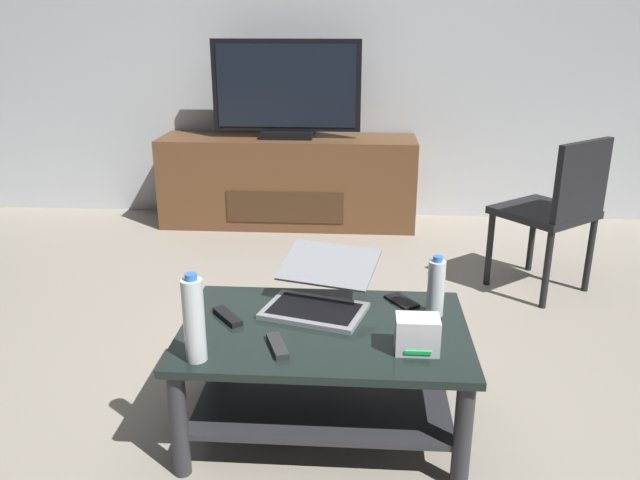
{
  "coord_description": "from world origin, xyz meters",
  "views": [
    {
      "loc": [
        0.2,
        -2.2,
        1.45
      ],
      "look_at": [
        0.03,
        0.3,
        0.57
      ],
      "focal_mm": 35.48,
      "sensor_mm": 36.0,
      "label": 1
    }
  ],
  "objects_px": {
    "router_box": "(417,334)",
    "coffee_table": "(324,359)",
    "television": "(286,91)",
    "tv_remote": "(278,346)",
    "water_bottle_far": "(194,320)",
    "laptop": "(320,292)",
    "soundbar_remote": "(228,317)",
    "media_cabinet": "(288,181)",
    "dining_chair": "(557,207)",
    "cell_phone": "(402,301)",
    "water_bottle_near": "(436,288)"
  },
  "relations": [
    {
      "from": "soundbar_remote",
      "to": "water_bottle_near",
      "type": "bearing_deg",
      "value": -31.62
    },
    {
      "from": "coffee_table",
      "to": "tv_remote",
      "type": "relative_size",
      "value": 6.35
    },
    {
      "from": "coffee_table",
      "to": "water_bottle_far",
      "type": "bearing_deg",
      "value": -147.57
    },
    {
      "from": "laptop",
      "to": "water_bottle_far",
      "type": "height_order",
      "value": "water_bottle_far"
    },
    {
      "from": "media_cabinet",
      "to": "water_bottle_near",
      "type": "distance_m",
      "value": 2.49
    },
    {
      "from": "water_bottle_far",
      "to": "soundbar_remote",
      "type": "relative_size",
      "value": 1.85
    },
    {
      "from": "coffee_table",
      "to": "television",
      "type": "xyz_separation_m",
      "value": [
        -0.41,
        2.45,
        0.68
      ]
    },
    {
      "from": "cell_phone",
      "to": "router_box",
      "type": "bearing_deg",
      "value": -119.45
    },
    {
      "from": "router_box",
      "to": "tv_remote",
      "type": "distance_m",
      "value": 0.46
    },
    {
      "from": "water_bottle_near",
      "to": "dining_chair",
      "type": "bearing_deg",
      "value": 57.17
    },
    {
      "from": "water_bottle_far",
      "to": "cell_phone",
      "type": "distance_m",
      "value": 0.84
    },
    {
      "from": "media_cabinet",
      "to": "tv_remote",
      "type": "bearing_deg",
      "value": -84.17
    },
    {
      "from": "dining_chair",
      "to": "cell_phone",
      "type": "relative_size",
      "value": 6.2
    },
    {
      "from": "coffee_table",
      "to": "router_box",
      "type": "relative_size",
      "value": 7.15
    },
    {
      "from": "television",
      "to": "water_bottle_far",
      "type": "bearing_deg",
      "value": -89.57
    },
    {
      "from": "television",
      "to": "tv_remote",
      "type": "distance_m",
      "value": 2.68
    },
    {
      "from": "laptop",
      "to": "water_bottle_far",
      "type": "relative_size",
      "value": 1.64
    },
    {
      "from": "media_cabinet",
      "to": "router_box",
      "type": "xyz_separation_m",
      "value": [
        0.73,
        -2.62,
        0.16
      ]
    },
    {
      "from": "water_bottle_near",
      "to": "water_bottle_far",
      "type": "distance_m",
      "value": 0.88
    },
    {
      "from": "water_bottle_near",
      "to": "water_bottle_far",
      "type": "height_order",
      "value": "water_bottle_far"
    },
    {
      "from": "media_cabinet",
      "to": "water_bottle_near",
      "type": "xyz_separation_m",
      "value": [
        0.81,
        -2.35,
        0.2
      ]
    },
    {
      "from": "coffee_table",
      "to": "television",
      "type": "relative_size",
      "value": 0.98
    },
    {
      "from": "soundbar_remote",
      "to": "media_cabinet",
      "type": "bearing_deg",
      "value": 53.2
    },
    {
      "from": "coffee_table",
      "to": "dining_chair",
      "type": "distance_m",
      "value": 1.77
    },
    {
      "from": "router_box",
      "to": "coffee_table",
      "type": "bearing_deg",
      "value": 154.8
    },
    {
      "from": "media_cabinet",
      "to": "cell_phone",
      "type": "xyz_separation_m",
      "value": [
        0.7,
        -2.25,
        0.1
      ]
    },
    {
      "from": "tv_remote",
      "to": "soundbar_remote",
      "type": "relative_size",
      "value": 1.0
    },
    {
      "from": "television",
      "to": "tv_remote",
      "type": "bearing_deg",
      "value": -84.12
    },
    {
      "from": "dining_chair",
      "to": "soundbar_remote",
      "type": "bearing_deg",
      "value": -139.94
    },
    {
      "from": "water_bottle_far",
      "to": "router_box",
      "type": "bearing_deg",
      "value": 8.33
    },
    {
      "from": "water_bottle_near",
      "to": "cell_phone",
      "type": "distance_m",
      "value": 0.18
    },
    {
      "from": "media_cabinet",
      "to": "cell_phone",
      "type": "relative_size",
      "value": 13.1
    },
    {
      "from": "television",
      "to": "soundbar_remote",
      "type": "relative_size",
      "value": 6.47
    },
    {
      "from": "cell_phone",
      "to": "soundbar_remote",
      "type": "distance_m",
      "value": 0.66
    },
    {
      "from": "laptop",
      "to": "tv_remote",
      "type": "bearing_deg",
      "value": -109.5
    },
    {
      "from": "coffee_table",
      "to": "water_bottle_far",
      "type": "relative_size",
      "value": 3.43
    },
    {
      "from": "tv_remote",
      "to": "water_bottle_near",
      "type": "bearing_deg",
      "value": 8.12
    },
    {
      "from": "dining_chair",
      "to": "media_cabinet",
      "type": "bearing_deg",
      "value": 143.88
    },
    {
      "from": "laptop",
      "to": "media_cabinet",
      "type": "bearing_deg",
      "value": 99.59
    },
    {
      "from": "television",
      "to": "cell_phone",
      "type": "xyz_separation_m",
      "value": [
        0.7,
        -2.22,
        -0.55
      ]
    },
    {
      "from": "television",
      "to": "cell_phone",
      "type": "bearing_deg",
      "value": -72.57
    },
    {
      "from": "television",
      "to": "router_box",
      "type": "bearing_deg",
      "value": -74.38
    },
    {
      "from": "tv_remote",
      "to": "router_box",
      "type": "bearing_deg",
      "value": -17.93
    },
    {
      "from": "water_bottle_near",
      "to": "television",
      "type": "bearing_deg",
      "value": 109.26
    },
    {
      "from": "media_cabinet",
      "to": "soundbar_remote",
      "type": "relative_size",
      "value": 11.47
    },
    {
      "from": "television",
      "to": "dining_chair",
      "type": "height_order",
      "value": "television"
    },
    {
      "from": "coffee_table",
      "to": "television",
      "type": "distance_m",
      "value": 2.58
    },
    {
      "from": "dining_chair",
      "to": "water_bottle_far",
      "type": "xyz_separation_m",
      "value": [
        -1.56,
        -1.57,
        0.06
      ]
    },
    {
      "from": "television",
      "to": "router_box",
      "type": "distance_m",
      "value": 2.74
    },
    {
      "from": "router_box",
      "to": "soundbar_remote",
      "type": "height_order",
      "value": "router_box"
    }
  ]
}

